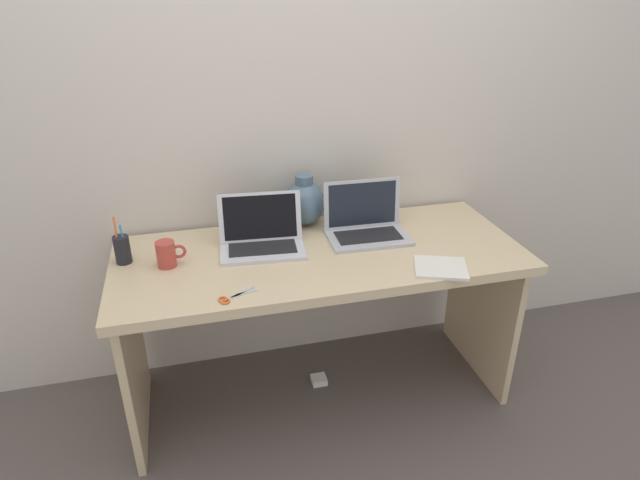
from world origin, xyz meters
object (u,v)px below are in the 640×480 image
laptop_left (261,234)px  coffee_mug (167,254)px  pen_cup (122,249)px  scissors (231,298)px  green_vase (304,202)px  laptop_right (365,221)px  notebook_stack (441,268)px  power_brick (319,380)px

laptop_left → coffee_mug: 0.38m
pen_cup → scissors: 0.53m
green_vase → laptop_right: bearing=-38.0°
coffee_mug → pen_cup: (-0.17, 0.07, 0.01)m
pen_cup → scissors: size_ratio=1.33×
laptop_right → pen_cup: (-0.99, -0.01, -0.00)m
notebook_stack → scissors: size_ratio=1.37×
scissors → laptop_left: bearing=65.7°
coffee_mug → power_brick: coffee_mug is taller
pen_cup → power_brick: bearing=-2.8°
green_vase → pen_cup: 0.79m
green_vase → coffee_mug: size_ratio=2.02×
scissors → notebook_stack: bearing=0.7°
laptop_right → green_vase: 0.29m
laptop_left → green_vase: 0.29m
coffee_mug → power_brick: 0.98m
notebook_stack → pen_cup: size_ratio=1.03×
notebook_stack → power_brick: (-0.40, 0.32, -0.73)m
power_brick → coffee_mug: bearing=-176.8°
green_vase → coffee_mug: green_vase is taller
notebook_stack → green_vase: bearing=127.0°
power_brick → notebook_stack: bearing=-38.6°
laptop_left → coffee_mug: size_ratio=3.16×
laptop_left → scissors: size_ratio=2.50×
laptop_right → scissors: size_ratio=2.42×
laptop_right → power_brick: size_ratio=4.95×
laptop_left → green_vase: (0.22, 0.19, 0.05)m
laptop_left → laptop_right: bearing=1.1°
pen_cup → power_brick: size_ratio=2.72×
notebook_stack → power_brick: notebook_stack is taller
coffee_mug → scissors: (0.21, -0.30, -0.05)m
laptop_left → notebook_stack: 0.73m
coffee_mug → laptop_left: bearing=10.7°
laptop_right → pen_cup: bearing=-179.6°
laptop_right → pen_cup: laptop_right is taller
coffee_mug → power_brick: bearing=3.2°
scissors → power_brick: size_ratio=2.05×
laptop_left → scissors: 0.41m
laptop_left → laptop_right: (0.45, 0.01, 0.00)m
laptop_left → laptop_right: size_ratio=1.03×
scissors → pen_cup: bearing=135.7°
green_vase → scissors: 0.68m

